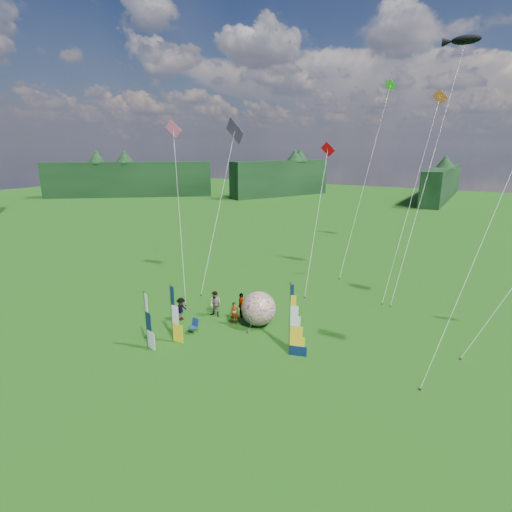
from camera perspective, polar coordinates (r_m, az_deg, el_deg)
The scene contains 18 objects.
ground at distance 22.73m, azimuth -3.13°, elevation -16.22°, with size 220.00×220.00×0.00m, color #224C16.
treeline_ring at distance 20.91m, azimuth -3.29°, elevation -6.84°, with size 210.00×210.00×8.00m, color #153918, non-canonical shape.
feather_banner_main at distance 23.38m, azimuth 4.85°, elevation -9.18°, with size 1.20×0.10×4.41m, color #0B1C3F, non-canonical shape.
side_banner_left at distance 25.62m, azimuth -11.96°, elevation -8.08°, with size 1.02×0.10×3.69m, color yellow, non-canonical shape.
side_banner_far at distance 25.31m, azimuth -15.43°, elevation -8.83°, with size 1.04×0.10×3.52m, color white, non-canonical shape.
bol_inflatable at distance 27.50m, azimuth 0.37°, elevation -7.53°, with size 2.39×2.39×2.39m, color #0E0081.
spectator_a at distance 27.77m, azimuth -3.09°, elevation -8.19°, with size 0.59×0.39×1.62m, color #66594C.
spectator_b at distance 29.08m, azimuth -5.82°, elevation -6.83°, with size 0.92×0.45×1.90m, color #66594C.
spectator_c at distance 28.88m, azimuth -10.63°, elevation -7.45°, with size 1.07×0.40×1.66m, color #66594C.
spectator_d at distance 28.87m, azimuth -2.10°, elevation -7.02°, with size 1.06×0.43×1.82m, color #66594C.
camp_chair at distance 26.95m, azimuth -8.99°, elevation -9.88°, with size 0.56×0.56×0.98m, color #11274B, non-canonical shape.
kite_whale at distance 36.67m, azimuth 23.83°, elevation 13.06°, with size 4.71×15.98×22.46m, color black, non-canonical shape.
kite_rainbow_delta at distance 35.31m, azimuth -5.36°, elevation 8.50°, with size 6.07×12.36×15.43m, color red, non-canonical shape.
kite_parafoil at distance 23.05m, azimuth 29.69°, elevation 3.37°, with size 6.93×10.18×15.82m, color #B30900, non-canonical shape.
small_kite_red at distance 34.82m, azimuth 8.73°, elevation 6.08°, with size 3.63×9.65×12.77m, color red, non-canonical shape.
small_kite_orange at distance 34.22m, azimuth 21.42°, elevation 8.44°, with size 3.55×9.20×16.77m, color orange, non-canonical shape.
small_kite_pink at distance 33.03m, azimuth -10.95°, elevation 7.06°, with size 7.32×7.46×14.56m, color #EE4F80, non-canonical shape.
small_kite_green at distance 40.24m, azimuth 15.44°, elevation 11.23°, with size 3.11×10.90×18.74m, color green, non-canonical shape.
Camera 1 is at (10.93, -15.99, 11.90)m, focal length 28.00 mm.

